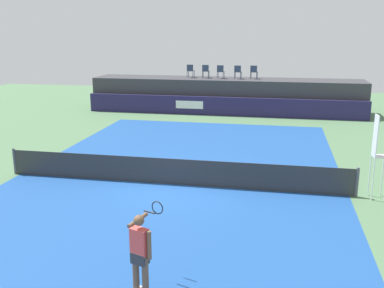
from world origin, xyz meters
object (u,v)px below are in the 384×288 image
Objects in this scene: spectator_chair_center at (221,71)px; umpire_chair at (377,151)px; net_post_far at (357,182)px; tennis_player at (141,252)px; spectator_chair_far_right at (254,71)px; spectator_chair_left at (206,71)px; spectator_chair_far_left at (190,70)px; net_post_near at (15,161)px; tennis_ball at (319,186)px; spectator_chair_right at (238,71)px.

umpire_chair is at bearing -64.95° from spectator_chair_center.
tennis_player reaches higher than net_post_far.
spectator_chair_center is 16.81m from umpire_chair.
net_post_far is at bearing -74.08° from spectator_chair_far_right.
tennis_player is at bearing -83.84° from spectator_chair_left.
spectator_chair_far_left is 17.99m from umpire_chair.
tennis_player is at bearing -81.16° from spectator_chair_far_left.
spectator_chair_center reaches higher than net_post_near.
net_post_near reaches higher than tennis_ball.
spectator_chair_left is at bearing 116.41° from net_post_far.
spectator_chair_center is at bearing 110.85° from tennis_ball.
spectator_chair_left is at bearing 72.76° from net_post_near.
umpire_chair is at bearing -1.11° from net_post_far.
spectator_chair_right is at bearing -3.37° from spectator_chair_far_left.
spectator_chair_far_right is at bearing 87.80° from tennis_player.
umpire_chair is 1.20m from net_post_far.
net_post_near is 11.33m from tennis_ball.
umpire_chair reaches higher than tennis_ball.
spectator_chair_center reaches higher than tennis_ball.
spectator_chair_center is at bearing 113.46° from net_post_far.
spectator_chair_right is at bearing -3.81° from spectator_chair_left.
net_post_far is at bearing -70.33° from spectator_chair_right.
spectator_chair_left reaches higher than tennis_player.
spectator_chair_center is at bearing -9.96° from spectator_chair_left.
spectator_chair_right is 16.88m from net_post_near.
umpire_chair reaches higher than net_post_far.
spectator_chair_left reaches higher than tennis_ball.
net_post_near is 9.84m from tennis_player.
spectator_chair_far_left is 0.32× the size of umpire_chair.
spectator_chair_far_left is 4.30m from spectator_chair_far_right.
spectator_chair_left and spectator_chair_right have the same top height.
spectator_chair_far_left and spectator_chair_left have the same top height.
spectator_chair_left is (1.06, -0.05, 0.00)m from spectator_chair_far_left.
umpire_chair is at bearing -68.66° from spectator_chair_right.
spectator_chair_far_right reaches higher than umpire_chair.
spectator_chair_center is 22.03m from tennis_player.
spectator_chair_center is (1.04, -0.18, 0.00)m from spectator_chair_left.
spectator_chair_center is at bearing 69.07° from net_post_near.
net_post_far is at bearing -60.59° from spectator_chair_far_left.
spectator_chair_far_left is 1.00× the size of spectator_chair_right.
tennis_player is 8.63m from tennis_ball.
spectator_chair_far_right is (2.20, 0.21, 0.00)m from spectator_chair_center.
spectator_chair_center is at bearing -6.21° from spectator_chair_far_left.
spectator_chair_far_left reaches higher than umpire_chair.
spectator_chair_far_right is 13.06× the size of tennis_ball.
spectator_chair_far_left is 2.11m from spectator_chair_center.
tennis_ball is at bearing 153.93° from umpire_chair.
umpire_chair is (9.20, -15.42, -1.11)m from spectator_chair_far_left.
spectator_chair_left is 0.89× the size of net_post_near.
tennis_player is (-5.24, -6.74, 0.46)m from net_post_far.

